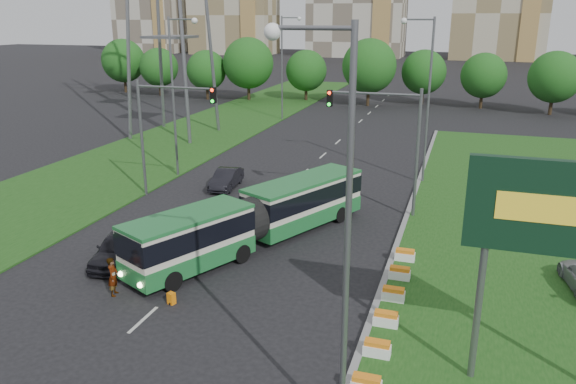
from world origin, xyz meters
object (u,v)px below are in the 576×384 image
(traffic_mast_median, at_px, (391,132))
(shopping_trolley, at_px, (171,298))
(car_left_far, at_px, (226,179))
(billboard, at_px, (567,220))
(traffic_mast_left, at_px, (161,121))
(articulated_bus, at_px, (252,217))
(car_left_near, at_px, (120,247))
(pedestrian, at_px, (113,276))

(traffic_mast_median, xyz_separation_m, shopping_trolley, (-7.32, -14.43, -5.09))
(car_left_far, bearing_deg, billboard, -48.54)
(traffic_mast_median, height_order, traffic_mast_left, same)
(traffic_mast_left, height_order, car_left_far, traffic_mast_left)
(billboard, distance_m, car_left_far, 27.26)
(traffic_mast_median, distance_m, traffic_mast_left, 15.19)
(articulated_bus, bearing_deg, car_left_far, 147.02)
(traffic_mast_left, height_order, articulated_bus, traffic_mast_left)
(articulated_bus, height_order, car_left_far, articulated_bus)
(traffic_mast_median, relative_size, car_left_far, 1.90)
(traffic_mast_median, bearing_deg, articulated_bus, -132.48)
(traffic_mast_left, xyz_separation_m, car_left_near, (3.19, -10.31, -4.54))
(billboard, distance_m, shopping_trolley, 16.00)
(traffic_mast_left, distance_m, shopping_trolley, 16.36)
(pedestrian, distance_m, shopping_trolley, 2.94)
(articulated_bus, height_order, shopping_trolley, articulated_bus)
(articulated_bus, relative_size, shopping_trolley, 29.54)
(traffic_mast_median, relative_size, articulated_bus, 0.51)
(traffic_mast_median, bearing_deg, shopping_trolley, -116.88)
(billboard, xyz_separation_m, shopping_trolley, (-14.79, 1.57, -5.90))
(billboard, bearing_deg, traffic_mast_median, 115.03)
(billboard, relative_size, pedestrian, 4.40)
(traffic_mast_left, bearing_deg, articulated_bus, -34.42)
(traffic_mast_left, height_order, pedestrian, traffic_mast_left)
(car_left_far, height_order, shopping_trolley, car_left_far)
(car_left_near, bearing_deg, articulated_bus, 25.54)
(car_left_far, xyz_separation_m, pedestrian, (1.86, -16.70, 0.22))
(shopping_trolley, bearing_deg, traffic_mast_median, 79.36)
(car_left_far, relative_size, pedestrian, 2.32)
(car_left_near, height_order, shopping_trolley, car_left_near)
(articulated_bus, bearing_deg, billboard, -7.38)
(billboard, height_order, car_left_far, billboard)
(traffic_mast_left, bearing_deg, car_left_near, -72.81)
(car_left_near, distance_m, car_left_far, 13.54)
(traffic_mast_median, bearing_deg, pedestrian, -125.14)
(pedestrian, bearing_deg, traffic_mast_median, -51.99)
(billboard, xyz_separation_m, car_left_near, (-19.44, 4.70, -5.36))
(car_left_near, bearing_deg, car_left_far, 78.08)
(billboard, relative_size, articulated_bus, 0.51)
(car_left_far, bearing_deg, shopping_trolley, -79.63)
(articulated_bus, bearing_deg, car_left_near, -116.62)
(shopping_trolley, bearing_deg, pedestrian, -162.93)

